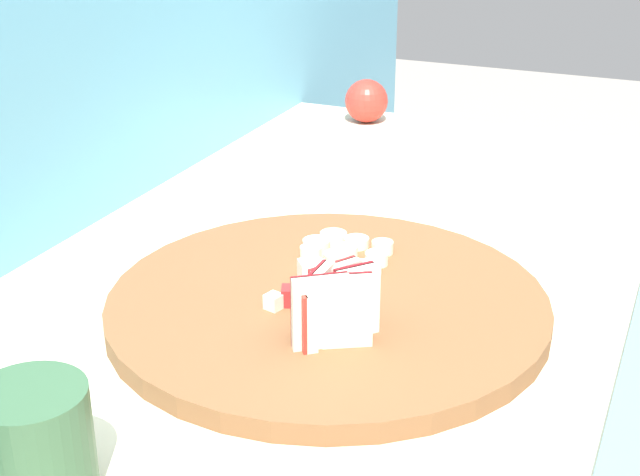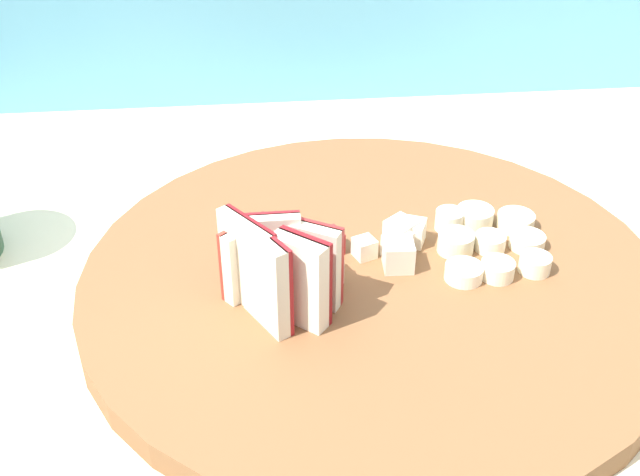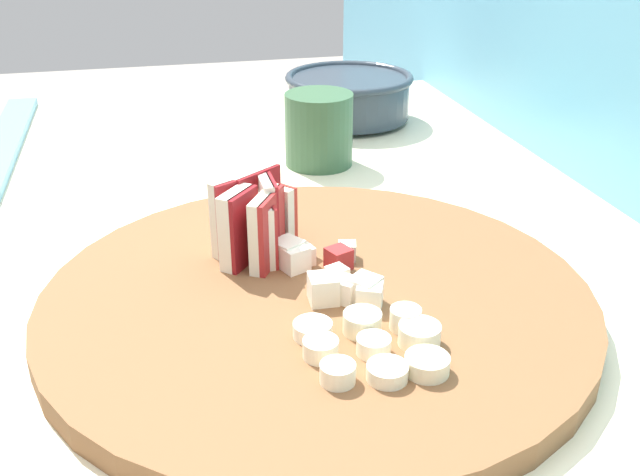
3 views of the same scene
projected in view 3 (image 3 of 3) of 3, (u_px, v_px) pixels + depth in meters
name	position (u px, v px, depth m)	size (l,w,h in m)	color
cutting_board	(317.00, 301.00, 0.57)	(0.42, 0.42, 0.02)	brown
apple_wedge_fan	(257.00, 220.00, 0.60)	(0.08, 0.07, 0.07)	maroon
apple_dice_pile	(327.00, 272.00, 0.57)	(0.11, 0.07, 0.02)	white
banana_slice_rows	(375.00, 343.00, 0.49)	(0.09, 0.10, 0.02)	white
ceramic_bowl	(349.00, 95.00, 1.01)	(0.18, 0.18, 0.07)	#2D3842
small_jar	(319.00, 129.00, 0.85)	(0.08, 0.08, 0.09)	#335638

